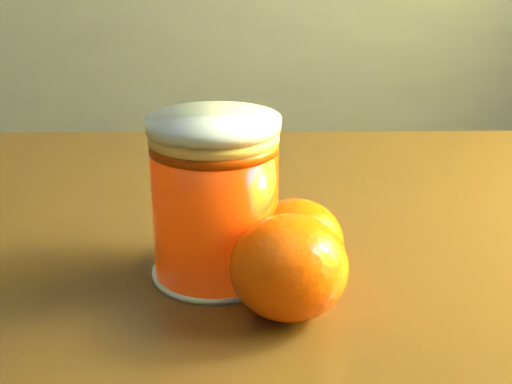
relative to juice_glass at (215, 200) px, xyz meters
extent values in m
cube|color=#583816|center=(0.07, -0.02, -0.07)|extent=(1.11, 0.86, 0.04)
cylinder|color=#F63804|center=(0.00, 0.00, -0.01)|extent=(0.08, 0.08, 0.09)
cylinder|color=#FFD068|center=(0.00, 0.00, 0.04)|extent=(0.08, 0.08, 0.01)
cylinder|color=silver|center=(0.00, 0.00, 0.05)|extent=(0.09, 0.09, 0.01)
ellipsoid|color=#FF5205|center=(0.04, -0.06, -0.02)|extent=(0.07, 0.07, 0.06)
ellipsoid|color=#FF5205|center=(0.05, -0.02, -0.03)|extent=(0.07, 0.07, 0.05)
camera|label=1|loc=(-0.04, -0.43, 0.17)|focal=50.00mm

